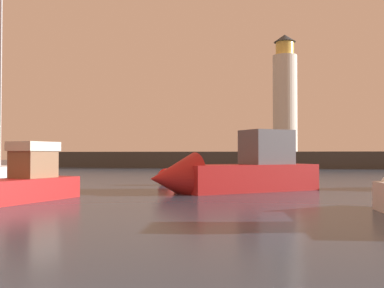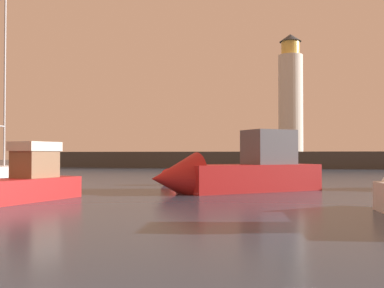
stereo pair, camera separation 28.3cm
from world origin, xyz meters
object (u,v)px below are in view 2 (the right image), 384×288
Objects in this scene: motorboat_0 at (5,185)px; mooring_buoy at (169,177)px; motorboat_1 at (232,173)px; lighthouse at (291,96)px.

mooring_buoy is (3.53, 11.46, -0.20)m from motorboat_0.
mooring_buoy is (-4.43, 4.32, -0.46)m from motorboat_1.
motorboat_1 is at bearing 41.92° from motorboat_0.
motorboat_0 is at bearing -138.08° from motorboat_1.
mooring_buoy is at bearing -102.08° from lighthouse.
motorboat_1 reaches higher than motorboat_0.
motorboat_0 is (-11.32, -47.85, -9.19)m from lighthouse.
motorboat_1 is 8.54× the size of mooring_buoy.
lighthouse is 2.35× the size of motorboat_0.
motorboat_1 is at bearing -44.28° from mooring_buoy.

